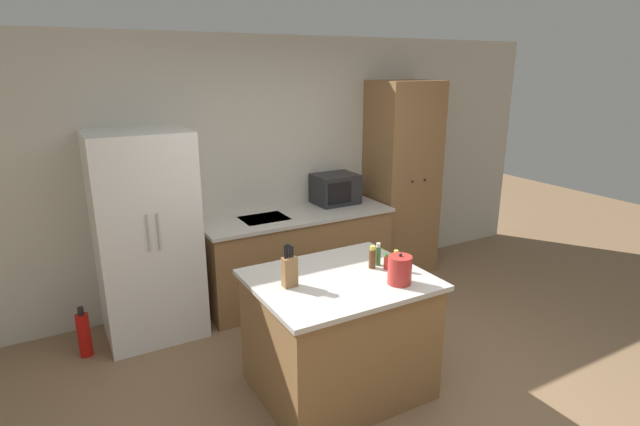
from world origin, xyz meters
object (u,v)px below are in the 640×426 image
(refrigerator, at_px, (146,236))
(microwave, at_px, (335,189))
(pantry_cabinet, at_px, (402,179))
(kettle, at_px, (400,270))
(spice_bottle_tall_dark, at_px, (372,258))
(fire_extinguisher, at_px, (84,334))
(knife_block, at_px, (290,271))
(spice_bottle_short_red, at_px, (396,261))
(spice_bottle_green_herb, at_px, (378,255))
(spice_bottle_amber_oil, at_px, (387,262))

(refrigerator, height_order, microwave, refrigerator)
(pantry_cabinet, height_order, kettle, pantry_cabinet)
(pantry_cabinet, xyz_separation_m, spice_bottle_tall_dark, (-1.50, -1.57, -0.11))
(spice_bottle_tall_dark, height_order, fire_extinguisher, spice_bottle_tall_dark)
(microwave, distance_m, fire_extinguisher, 2.73)
(pantry_cabinet, xyz_separation_m, knife_block, (-2.16, -1.56, -0.08))
(pantry_cabinet, bearing_deg, fire_extinguisher, -176.55)
(pantry_cabinet, relative_size, fire_extinguisher, 4.93)
(spice_bottle_short_red, distance_m, kettle, 0.24)
(knife_block, relative_size, spice_bottle_green_herb, 1.77)
(spice_bottle_tall_dark, bearing_deg, knife_block, 179.05)
(refrigerator, relative_size, spice_bottle_green_herb, 10.53)
(pantry_cabinet, distance_m, kettle, 2.40)
(pantry_cabinet, distance_m, spice_bottle_short_red, 2.17)
(spice_bottle_green_herb, distance_m, fire_extinguisher, 2.50)
(knife_block, relative_size, fire_extinguisher, 0.69)
(spice_bottle_amber_oil, bearing_deg, spice_bottle_short_red, -45.01)
(kettle, bearing_deg, spice_bottle_amber_oil, 71.65)
(knife_block, relative_size, spice_bottle_amber_oil, 2.59)
(kettle, bearing_deg, spice_bottle_green_herb, 79.21)
(fire_extinguisher, bearing_deg, kettle, -41.43)
(spice_bottle_short_red, relative_size, spice_bottle_amber_oil, 1.28)
(knife_block, height_order, spice_bottle_green_herb, knife_block)
(spice_bottle_green_herb, bearing_deg, pantry_cabinet, 47.14)
(pantry_cabinet, distance_m, knife_block, 2.67)
(pantry_cabinet, bearing_deg, microwave, 174.45)
(pantry_cabinet, height_order, spice_bottle_green_herb, pantry_cabinet)
(pantry_cabinet, xyz_separation_m, microwave, (-0.82, 0.08, -0.03))
(pantry_cabinet, relative_size, microwave, 4.80)
(knife_block, bearing_deg, spice_bottle_amber_oil, -6.14)
(microwave, xyz_separation_m, kettle, (-0.67, -1.96, -0.06))
(spice_bottle_short_red, bearing_deg, refrigerator, 131.63)
(spice_bottle_tall_dark, bearing_deg, fire_extinguisher, 144.24)
(refrigerator, height_order, spice_bottle_short_red, refrigerator)
(knife_block, bearing_deg, pantry_cabinet, 35.74)
(kettle, bearing_deg, pantry_cabinet, 51.49)
(refrigerator, bearing_deg, microwave, 4.28)
(microwave, bearing_deg, fire_extinguisher, -173.69)
(microwave, bearing_deg, kettle, -108.99)
(microwave, xyz_separation_m, spice_bottle_short_red, (-0.55, -1.76, -0.09))
(knife_block, bearing_deg, spice_bottle_tall_dark, -0.95)
(refrigerator, relative_size, fire_extinguisher, 4.13)
(refrigerator, xyz_separation_m, spice_bottle_tall_dark, (1.30, -1.50, 0.07))
(spice_bottle_tall_dark, xyz_separation_m, fire_extinguisher, (-1.89, 1.36, -0.78))
(spice_bottle_amber_oil, relative_size, spice_bottle_green_herb, 0.68)
(knife_block, distance_m, kettle, 0.74)
(refrigerator, relative_size, spice_bottle_short_red, 12.06)
(knife_block, height_order, spice_bottle_tall_dark, knife_block)
(kettle, height_order, fire_extinguisher, kettle)
(microwave, xyz_separation_m, spice_bottle_tall_dark, (-0.68, -1.65, -0.08))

